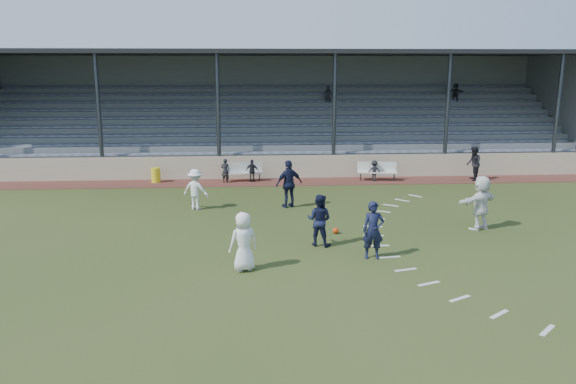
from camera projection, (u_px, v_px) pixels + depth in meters
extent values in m
plane|color=#2F3B18|center=(293.00, 248.00, 18.35)|extent=(90.00, 90.00, 0.00)
cube|color=#512720|center=(278.00, 182.00, 28.56)|extent=(34.00, 2.00, 0.02)
cube|color=#BBAD90|center=(277.00, 167.00, 29.45)|extent=(34.00, 0.18, 1.20)
cube|color=silver|center=(243.00, 173.00, 28.56)|extent=(2.04, 0.67, 0.06)
cube|color=silver|center=(243.00, 168.00, 28.72)|extent=(1.99, 0.33, 0.54)
cylinder|color=#33363B|center=(226.00, 178.00, 28.45)|extent=(0.06, 0.06, 0.40)
cylinder|color=#33363B|center=(260.00, 177.00, 28.78)|extent=(0.06, 0.06, 0.40)
cube|color=silver|center=(378.00, 173.00, 28.72)|extent=(2.04, 0.66, 0.06)
cube|color=silver|center=(377.00, 167.00, 28.87)|extent=(1.99, 0.33, 0.54)
cylinder|color=#33363B|center=(361.00, 177.00, 28.82)|extent=(0.06, 0.06, 0.40)
cylinder|color=#33363B|center=(394.00, 177.00, 28.71)|extent=(0.06, 0.06, 0.40)
cylinder|color=yellow|center=(156.00, 175.00, 28.38)|extent=(0.46, 0.46, 0.74)
sphere|color=#C03A0B|center=(336.00, 231.00, 19.85)|extent=(0.21, 0.21, 0.21)
imported|color=white|center=(244.00, 242.00, 16.15)|extent=(0.99, 0.83, 1.74)
imported|color=black|center=(373.00, 230.00, 17.15)|extent=(0.68, 0.47, 1.79)
imported|color=black|center=(319.00, 220.00, 18.41)|extent=(1.04, 0.94, 1.73)
imported|color=white|center=(196.00, 189.00, 23.03)|extent=(1.23, 0.95, 1.68)
imported|color=black|center=(289.00, 184.00, 23.34)|extent=(1.27, 0.89, 2.00)
imported|color=white|center=(481.00, 203.00, 20.21)|extent=(1.89, 1.40, 1.98)
imported|color=black|center=(474.00, 164.00, 28.74)|extent=(0.81, 0.96, 1.75)
imported|color=black|center=(225.00, 171.00, 28.25)|extent=(0.49, 0.37, 1.22)
imported|color=black|center=(252.00, 171.00, 28.44)|extent=(0.72, 0.46, 1.13)
imported|color=black|center=(374.00, 171.00, 28.68)|extent=(0.73, 0.47, 1.06)
cube|color=slate|center=(276.00, 165.00, 29.99)|extent=(34.00, 0.80, 1.20)
cube|color=slate|center=(276.00, 153.00, 29.94)|extent=(33.00, 0.28, 0.10)
cube|color=slate|center=(276.00, 159.00, 30.72)|extent=(34.00, 0.80, 1.60)
cube|color=slate|center=(276.00, 143.00, 30.63)|extent=(33.00, 0.28, 0.10)
cube|color=slate|center=(275.00, 153.00, 31.45)|extent=(34.00, 0.80, 2.00)
cube|color=slate|center=(275.00, 134.00, 31.32)|extent=(33.00, 0.28, 0.10)
cube|color=slate|center=(274.00, 148.00, 32.19)|extent=(34.00, 0.80, 2.40)
cube|color=slate|center=(274.00, 126.00, 32.01)|extent=(33.00, 0.28, 0.10)
cube|color=slate|center=(274.00, 142.00, 32.92)|extent=(34.00, 0.80, 2.80)
cube|color=slate|center=(274.00, 117.00, 32.70)|extent=(33.00, 0.28, 0.10)
cube|color=slate|center=(273.00, 137.00, 33.66)|extent=(34.00, 0.80, 3.20)
cube|color=slate|center=(273.00, 109.00, 33.39)|extent=(33.00, 0.28, 0.10)
cube|color=slate|center=(273.00, 132.00, 34.39)|extent=(34.00, 0.80, 3.60)
cube|color=slate|center=(273.00, 102.00, 34.08)|extent=(33.00, 0.28, 0.10)
cube|color=slate|center=(272.00, 127.00, 35.12)|extent=(34.00, 0.80, 4.00)
cube|color=slate|center=(272.00, 94.00, 34.77)|extent=(33.00, 0.28, 0.10)
cube|color=slate|center=(272.00, 123.00, 35.86)|extent=(34.00, 0.80, 4.40)
cube|color=slate|center=(271.00, 87.00, 35.46)|extent=(33.00, 0.28, 0.10)
cube|color=slate|center=(271.00, 107.00, 36.22)|extent=(34.00, 0.40, 6.40)
cube|color=slate|center=(553.00, 110.00, 33.79)|extent=(0.30, 7.80, 6.40)
cube|color=black|center=(273.00, 53.00, 31.69)|extent=(34.60, 9.00, 0.22)
cylinder|color=#33363B|center=(99.00, 117.00, 28.39)|extent=(0.20, 0.20, 6.50)
cylinder|color=#33363B|center=(218.00, 116.00, 28.77)|extent=(0.20, 0.20, 6.50)
cylinder|color=#33363B|center=(334.00, 116.00, 29.15)|extent=(0.20, 0.20, 6.50)
cylinder|color=#33363B|center=(447.00, 115.00, 29.53)|extent=(0.20, 0.20, 6.50)
cylinder|color=#33363B|center=(557.00, 114.00, 29.91)|extent=(0.20, 0.20, 6.50)
cylinder|color=#33363B|center=(277.00, 155.00, 29.31)|extent=(34.00, 0.05, 0.05)
imported|color=black|center=(328.00, 94.00, 34.13)|extent=(0.58, 0.46, 1.02)
imported|color=black|center=(456.00, 93.00, 34.62)|extent=(1.09, 0.52, 1.13)
cube|color=silver|center=(415.00, 196.00, 25.55)|extent=(0.54, 0.61, 0.01)
cube|color=silver|center=(402.00, 200.00, 24.74)|extent=(0.59, 0.56, 0.01)
cube|color=silver|center=(391.00, 205.00, 23.83)|extent=(0.64, 0.51, 0.01)
cube|color=silver|center=(382.00, 211.00, 22.85)|extent=(0.67, 0.44, 0.01)
cube|color=silver|center=(376.00, 218.00, 21.82)|extent=(0.70, 0.37, 0.01)
cube|color=silver|center=(373.00, 226.00, 20.74)|extent=(0.71, 0.29, 0.01)
cube|color=silver|center=(374.00, 235.00, 19.64)|extent=(0.71, 0.21, 0.01)
cube|color=silver|center=(379.00, 246.00, 18.52)|extent=(0.70, 0.12, 0.01)
cube|color=silver|center=(389.00, 257.00, 17.42)|extent=(0.71, 0.21, 0.01)
cube|color=silver|center=(406.00, 270.00, 16.35)|extent=(0.71, 0.29, 0.01)
cube|color=silver|center=(429.00, 284.00, 15.31)|extent=(0.70, 0.37, 0.01)
cube|color=silver|center=(460.00, 298.00, 14.34)|extent=(0.67, 0.44, 0.01)
cube|color=silver|center=(499.00, 314.00, 13.44)|extent=(0.64, 0.51, 0.01)
cube|color=silver|center=(547.00, 330.00, 12.62)|extent=(0.59, 0.56, 0.01)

